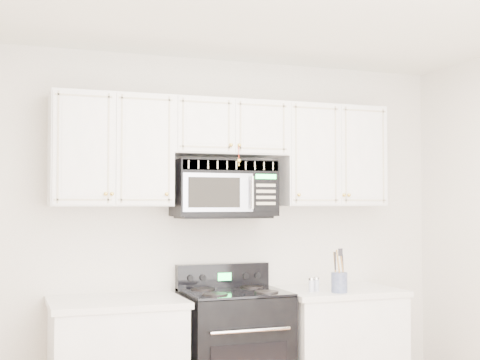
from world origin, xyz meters
name	(u,v)px	position (x,y,z in m)	size (l,w,h in m)	color
room	(330,252)	(0.00, 0.00, 1.30)	(3.51, 3.51, 2.61)	brown
base_cabinet_right	(337,357)	(0.80, 1.44, 0.43)	(0.86, 0.65, 0.92)	silver
range	(234,357)	(0.01, 1.46, 0.48)	(0.69, 0.63, 1.10)	black
upper_cabinets	(227,148)	(0.00, 1.58, 1.93)	(2.44, 0.37, 0.75)	silver
microwave	(224,188)	(-0.03, 1.57, 1.65)	(0.71, 0.41, 0.39)	black
utensil_crock	(339,282)	(0.71, 1.23, 1.00)	(0.11, 0.11, 0.30)	slate
shaker_salt	(311,285)	(0.54, 1.33, 0.97)	(0.04, 0.04, 0.10)	#B2B6CB
shaker_pepper	(316,284)	(0.59, 1.35, 0.97)	(0.04, 0.04, 0.10)	#B2B6CB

